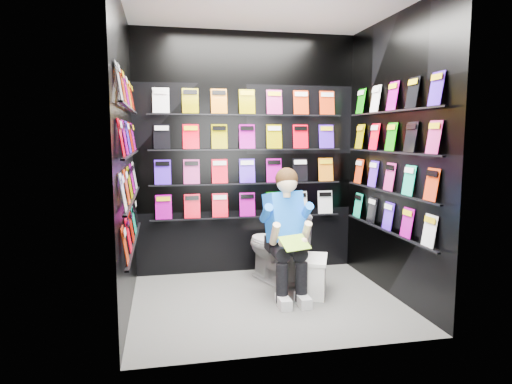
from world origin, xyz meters
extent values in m
plane|color=#5A5A58|center=(0.00, 0.00, 0.00)|extent=(2.40, 2.40, 0.00)
plane|color=white|center=(0.00, 0.00, 2.60)|extent=(2.40, 2.40, 0.00)
cube|color=black|center=(0.00, 1.00, 1.30)|extent=(2.40, 0.04, 2.60)
cube|color=black|center=(0.00, -1.00, 1.30)|extent=(2.40, 0.04, 2.60)
cube|color=black|center=(-1.20, 0.00, 1.30)|extent=(0.04, 2.00, 2.60)
cube|color=black|center=(1.20, 0.00, 1.30)|extent=(0.04, 2.00, 2.60)
imported|color=white|center=(0.21, 0.56, 0.37)|extent=(0.63, 0.84, 0.73)
cube|color=white|center=(0.47, 0.12, 0.16)|extent=(0.38, 0.49, 0.32)
cube|color=white|center=(0.47, 0.12, 0.34)|extent=(0.41, 0.52, 0.03)
cube|color=green|center=(0.21, -0.17, 0.58)|extent=(0.29, 0.23, 0.11)
camera|label=1|loc=(-0.90, -3.89, 1.51)|focal=32.00mm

